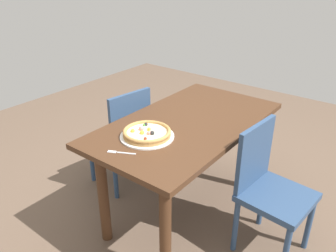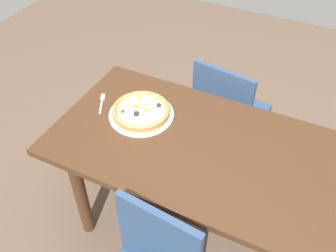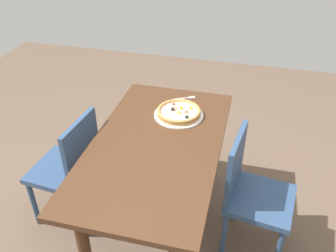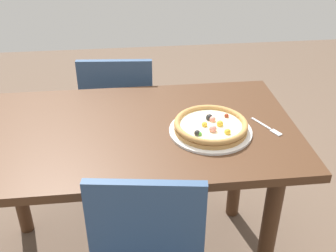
# 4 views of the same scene
# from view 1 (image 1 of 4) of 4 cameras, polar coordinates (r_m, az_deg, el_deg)

# --- Properties ---
(ground_plane) EXTENTS (6.00, 6.00, 0.00)m
(ground_plane) POSITION_cam_1_polar(r_m,az_deg,el_deg) (2.71, 2.82, -13.88)
(ground_plane) COLOR brown
(dining_table) EXTENTS (1.40, 0.78, 0.76)m
(dining_table) POSITION_cam_1_polar(r_m,az_deg,el_deg) (2.35, 3.15, -1.83)
(dining_table) COLOR #472B19
(dining_table) RESTS_ON ground
(chair_near) EXTENTS (0.43, 0.43, 0.86)m
(chair_near) POSITION_cam_1_polar(r_m,az_deg,el_deg) (2.23, 16.54, -9.70)
(chair_near) COLOR navy
(chair_near) RESTS_ON ground
(chair_far) EXTENTS (0.45, 0.45, 0.86)m
(chair_far) POSITION_cam_1_polar(r_m,az_deg,el_deg) (2.76, -7.64, -1.55)
(chair_far) COLOR navy
(chair_far) RESTS_ON ground
(plate) EXTENTS (0.34, 0.34, 0.01)m
(plate) POSITION_cam_1_polar(r_m,az_deg,el_deg) (2.09, -3.54, -1.73)
(plate) COLOR white
(plate) RESTS_ON dining_table
(pizza) EXTENTS (0.30, 0.30, 0.05)m
(pizza) POSITION_cam_1_polar(r_m,az_deg,el_deg) (2.08, -3.57, -1.11)
(pizza) COLOR #B78447
(pizza) RESTS_ON plate
(fork) EXTENTS (0.09, 0.15, 0.00)m
(fork) POSITION_cam_1_polar(r_m,az_deg,el_deg) (1.94, -8.23, -4.43)
(fork) COLOR silver
(fork) RESTS_ON dining_table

